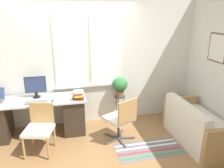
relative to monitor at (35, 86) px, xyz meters
name	(u,v)px	position (x,y,z in m)	size (l,w,h in m)	color
ground_plane	(80,138)	(0.75, -0.43, -0.97)	(14.00, 14.00, 0.00)	olive
wall_back_with_window	(74,61)	(0.77, 0.28, 0.39)	(9.00, 0.12, 2.70)	silver
wall_right_with_picture	(209,63)	(3.37, -0.43, 0.39)	(0.08, 9.00, 2.70)	silver
desk	(37,116)	(-0.02, -0.11, -0.57)	(1.87, 0.64, 0.74)	#B2B7BC
monitor	(35,86)	(0.00, 0.00, 0.00)	(0.39, 0.14, 0.42)	black
keyboard	(37,102)	(0.02, -0.28, -0.22)	(0.40, 0.14, 0.02)	slate
mouse	(52,101)	(0.30, -0.28, -0.21)	(0.04, 0.06, 0.03)	black
book_stack	(78,95)	(0.78, -0.29, -0.14)	(0.23, 0.20, 0.17)	red
desk_chair_wooden	(40,127)	(0.08, -0.68, -0.51)	(0.54, 0.55, 0.83)	#B2844C
office_chair_swivel	(121,118)	(1.51, -0.69, -0.50)	(0.62, 0.62, 0.87)	#47474C
couch_loveseat	(197,127)	(2.88, -1.00, -0.69)	(0.75, 1.44, 0.76)	silver
plant_stand	(120,100)	(1.69, 0.11, -0.47)	(0.22, 0.22, 0.58)	#333338
potted_plant	(120,85)	(1.69, 0.11, -0.14)	(0.33, 0.33, 0.41)	brown
floor_rug_striped	(149,149)	(1.92, -1.06, -0.96)	(1.18, 0.55, 0.01)	slate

